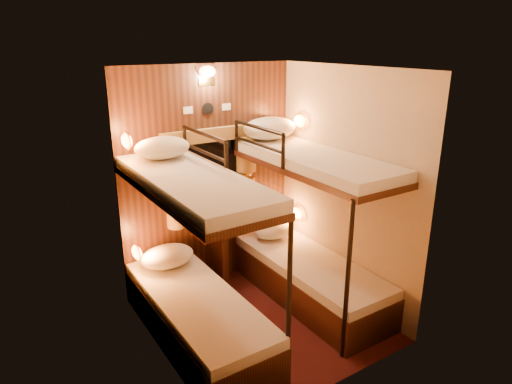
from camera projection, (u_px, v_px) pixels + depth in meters
floor at (261, 320)px, 4.49m from camera, size 2.10×2.10×0.00m
ceiling at (262, 68)px, 3.73m from camera, size 2.10×2.10×0.00m
wall_back at (209, 178)px, 4.94m from camera, size 2.40×0.00×2.40m
wall_front at (342, 249)px, 3.27m from camera, size 2.40×0.00×2.40m
wall_left at (156, 230)px, 3.59m from camera, size 0.00×2.40×2.40m
wall_right at (344, 187)px, 4.62m from camera, size 0.00×2.40×2.40m
back_panel at (209, 178)px, 4.93m from camera, size 2.00×0.03×2.40m
bunk_left at (196, 285)px, 4.03m from camera, size 0.72×1.90×1.82m
bunk_right at (310, 250)px, 4.70m from camera, size 0.72×1.90×1.82m
window at (211, 180)px, 4.91m from camera, size 1.00×0.12×0.79m
curtains at (212, 174)px, 4.86m from camera, size 1.10×0.22×1.00m
back_fixtures at (207, 79)px, 4.57m from camera, size 0.54×0.09×0.48m
reading_lamps at (224, 182)px, 4.65m from camera, size 2.00×0.20×1.25m
table at (219, 250)px, 5.04m from camera, size 0.50×0.34×0.66m
bottle_left at (212, 221)px, 4.96m from camera, size 0.06×0.06×0.22m
bottle_right at (220, 224)px, 4.90m from camera, size 0.06×0.06×0.21m
sachet_a at (237, 228)px, 5.00m from camera, size 0.10×0.09×0.01m
sachet_b at (227, 229)px, 5.00m from camera, size 0.08×0.06×0.00m
pillow_lower_left at (167, 256)px, 4.56m from camera, size 0.54×0.39×0.21m
pillow_lower_right at (274, 229)px, 5.23m from camera, size 0.49×0.35×0.19m
pillow_upper_left at (162, 148)px, 4.15m from camera, size 0.51×0.37×0.20m
pillow_upper_right at (270, 128)px, 4.94m from camera, size 0.62×0.44×0.24m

